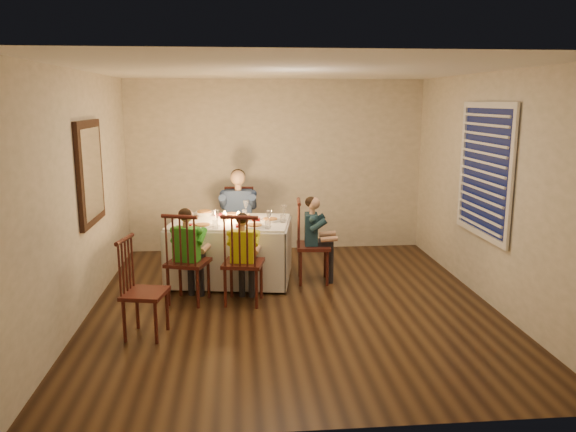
{
  "coord_description": "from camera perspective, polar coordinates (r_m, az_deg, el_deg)",
  "views": [
    {
      "loc": [
        -0.6,
        -6.04,
        2.28
      ],
      "look_at": [
        -0.03,
        0.15,
        1.0
      ],
      "focal_mm": 35.0,
      "sensor_mm": 36.0,
      "label": 1
    }
  ],
  "objects": [
    {
      "name": "child_yellow",
      "position": [
        6.56,
        -4.5,
        -8.76
      ],
      "size": [
        0.41,
        0.38,
        1.06
      ],
      "primitive_type": null,
      "rotation": [
        0.0,
        0.0,
        2.94
      ],
      "color": "yellow",
      "rests_on": "ground"
    },
    {
      "name": "adult",
      "position": [
        8.17,
        -4.97,
        -4.62
      ],
      "size": [
        0.54,
        0.5,
        1.34
      ],
      "primitive_type": null,
      "rotation": [
        0.0,
        0.0,
        -0.07
      ],
      "color": "navy",
      "rests_on": "ground"
    },
    {
      "name": "window_blinds",
      "position": [
        6.79,
        19.27,
        4.38
      ],
      "size": [
        0.07,
        1.34,
        1.54
      ],
      "color": "#0D1337",
      "rests_on": "wall_right"
    },
    {
      "name": "chair_near_left",
      "position": [
        6.67,
        -9.98,
        -8.56
      ],
      "size": [
        0.55,
        0.53,
        1.07
      ],
      "primitive_type": null,
      "rotation": [
        0.0,
        0.0,
        2.83
      ],
      "color": "black",
      "rests_on": "ground"
    },
    {
      "name": "wall_right",
      "position": [
        6.75,
        19.84,
        2.58
      ],
      "size": [
        0.02,
        5.0,
        2.6
      ],
      "primitive_type": "cube",
      "color": "beige",
      "rests_on": "ground"
    },
    {
      "name": "wall_left",
      "position": [
        6.34,
        -20.26,
        2.0
      ],
      "size": [
        0.02,
        5.0,
        2.6
      ],
      "primitive_type": "cube",
      "color": "beige",
      "rests_on": "ground"
    },
    {
      "name": "setting_yellow",
      "position": [
        6.79,
        -3.42,
        -1.05
      ],
      "size": [
        0.3,
        0.3,
        0.02
      ],
      "primitive_type": "cylinder",
      "rotation": [
        0.0,
        0.0,
        -0.16
      ],
      "color": "white",
      "rests_on": "dining_table"
    },
    {
      "name": "candle_left",
      "position": [
        7.16,
        -6.46,
        -0.11
      ],
      "size": [
        0.06,
        0.06,
        0.1
      ],
      "primitive_type": "cylinder",
      "color": "silver",
      "rests_on": "dining_table"
    },
    {
      "name": "child_green",
      "position": [
        6.67,
        -9.98,
        -8.56
      ],
      "size": [
        0.46,
        0.44,
        1.11
      ],
      "primitive_type": null,
      "rotation": [
        0.0,
        0.0,
        2.83
      ],
      "color": "green",
      "rests_on": "ground"
    },
    {
      "name": "wall_mirror",
      "position": [
        6.59,
        -19.45,
        4.16
      ],
      "size": [
        0.06,
        0.95,
        1.15
      ],
      "color": "black",
      "rests_on": "wall_left"
    },
    {
      "name": "chair_end",
      "position": [
        7.28,
        2.56,
        -6.64
      ],
      "size": [
        0.45,
        0.47,
        1.07
      ],
      "primitive_type": null,
      "rotation": [
        0.0,
        0.0,
        1.49
      ],
      "color": "black",
      "rests_on": "ground"
    },
    {
      "name": "dining_table",
      "position": [
        7.21,
        -5.86,
        -2.25
      ],
      "size": [
        1.65,
        1.3,
        0.75
      ],
      "rotation": [
        0.0,
        0.0,
        -0.16
      ],
      "color": "silver",
      "rests_on": "ground"
    },
    {
      "name": "setting_adult",
      "position": [
        7.47,
        -5.64,
        0.09
      ],
      "size": [
        0.3,
        0.3,
        0.02
      ],
      "primitive_type": "cylinder",
      "rotation": [
        0.0,
        0.0,
        -0.16
      ],
      "color": "white",
      "rests_on": "dining_table"
    },
    {
      "name": "chair_adult",
      "position": [
        8.17,
        -4.97,
        -4.62
      ],
      "size": [
        0.47,
        0.45,
        1.07
      ],
      "primitive_type": null,
      "rotation": [
        0.0,
        0.0,
        -0.07
      ],
      "color": "black",
      "rests_on": "ground"
    },
    {
      "name": "squash",
      "position": [
        7.59,
        -10.46,
        0.4
      ],
      "size": [
        0.09,
        0.09,
        0.09
      ],
      "primitive_type": "sphere",
      "color": "yellow",
      "rests_on": "dining_table"
    },
    {
      "name": "child_teal",
      "position": [
        7.28,
        2.56,
        -6.64
      ],
      "size": [
        0.37,
        0.4,
        1.11
      ],
      "primitive_type": null,
      "rotation": [
        0.0,
        0.0,
        1.49
      ],
      "color": "#19333F",
      "rests_on": "ground"
    },
    {
      "name": "wall_back",
      "position": [
        8.62,
        -1.2,
        5.1
      ],
      "size": [
        4.5,
        0.02,
        2.6
      ],
      "primitive_type": "cube",
      "color": "beige",
      "rests_on": "ground"
    },
    {
      "name": "candle_right",
      "position": [
        7.13,
        -5.05,
        -0.13
      ],
      "size": [
        0.06,
        0.06,
        0.1
      ],
      "primitive_type": "cylinder",
      "color": "silver",
      "rests_on": "dining_table"
    },
    {
      "name": "orange_fruit",
      "position": [
        7.17,
        -4.09,
        -0.13
      ],
      "size": [
        0.08,
        0.08,
        0.08
      ],
      "primitive_type": "sphere",
      "color": "orange",
      "rests_on": "dining_table"
    },
    {
      "name": "chair_near_right",
      "position": [
        6.56,
        -4.5,
        -8.76
      ],
      "size": [
        0.51,
        0.5,
        1.07
      ],
      "primitive_type": null,
      "rotation": [
        0.0,
        0.0,
        2.94
      ],
      "color": "black",
      "rests_on": "ground"
    },
    {
      "name": "ceiling",
      "position": [
        6.08,
        0.47,
        14.64
      ],
      "size": [
        5.0,
        5.0,
        0.0
      ],
      "primitive_type": "plane",
      "color": "white",
      "rests_on": "wall_back"
    },
    {
      "name": "setting_green",
      "position": [
        6.87,
        -8.67,
        -1.01
      ],
      "size": [
        0.3,
        0.3,
        0.02
      ],
      "primitive_type": "cylinder",
      "rotation": [
        0.0,
        0.0,
        -0.16
      ],
      "color": "white",
      "rests_on": "dining_table"
    },
    {
      "name": "chair_extra",
      "position": [
        5.85,
        -14.1,
        -11.71
      ],
      "size": [
        0.47,
        0.48,
        1.0
      ],
      "primitive_type": null,
      "rotation": [
        0.0,
        0.0,
        1.37
      ],
      "color": "black",
      "rests_on": "ground"
    },
    {
      "name": "ground",
      "position": [
        6.48,
        0.43,
        -8.97
      ],
      "size": [
        5.0,
        5.0,
        0.0
      ],
      "primitive_type": "plane",
      "color": "black",
      "rests_on": "ground"
    },
    {
      "name": "serving_bowl",
      "position": [
        7.51,
        -8.49,
        0.22
      ],
      "size": [
        0.24,
        0.24,
        0.06
      ],
      "primitive_type": "imported",
      "rotation": [
        0.0,
        0.0,
        0.0
      ],
      "color": "white",
      "rests_on": "dining_table"
    },
    {
      "name": "setting_teal",
      "position": [
        7.13,
        -1.82,
        -0.42
      ],
      "size": [
        0.3,
        0.3,
        0.02
      ],
      "primitive_type": "cylinder",
      "rotation": [
        0.0,
        0.0,
        -0.16
      ],
      "color": "white",
      "rests_on": "dining_table"
    }
  ]
}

